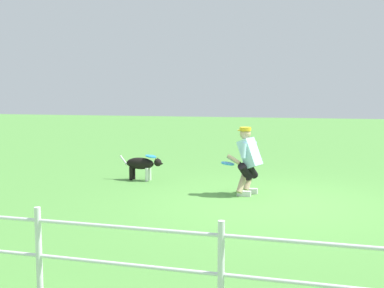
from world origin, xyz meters
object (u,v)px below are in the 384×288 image
at_px(dog, 142,164).
at_px(frisbee_held, 228,163).
at_px(frisbee_flying, 151,156).
at_px(person, 248,159).

bearing_deg(dog, frisbee_held, -21.93).
xyz_separation_m(dog, frisbee_flying, (-0.21, 0.01, 0.19)).
height_order(person, dog, person).
height_order(person, frisbee_held, person).
bearing_deg(frisbee_flying, frisbee_held, 152.74).
height_order(person, frisbee_flying, person).
relative_size(frisbee_flying, frisbee_held, 0.95).
bearing_deg(person, frisbee_flying, -1.48).
height_order(dog, frisbee_held, frisbee_held).
xyz_separation_m(person, dog, (2.49, -0.87, -0.34)).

